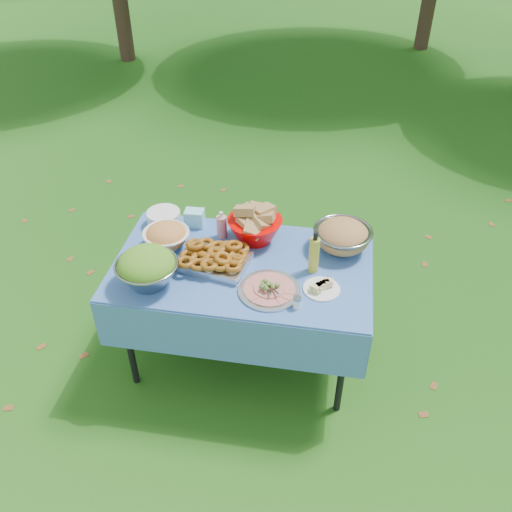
{
  "coord_description": "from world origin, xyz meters",
  "views": [
    {
      "loc": [
        0.47,
        -2.35,
        2.7
      ],
      "look_at": [
        0.08,
        0.0,
        0.83
      ],
      "focal_mm": 38.0,
      "sensor_mm": 36.0,
      "label": 1
    }
  ],
  "objects_px": {
    "oil_bottle": "(314,252)",
    "salad_bowl": "(147,268)",
    "bread_bowl": "(255,224)",
    "charcuterie_platter": "(269,285)",
    "picnic_table": "(243,313)",
    "pasta_bowl_steel": "(343,236)",
    "plate_stack": "(164,218)"
  },
  "relations": [
    {
      "from": "plate_stack",
      "to": "pasta_bowl_steel",
      "type": "bearing_deg",
      "value": -3.43
    },
    {
      "from": "oil_bottle",
      "to": "salad_bowl",
      "type": "bearing_deg",
      "value": -163.38
    },
    {
      "from": "salad_bowl",
      "to": "pasta_bowl_steel",
      "type": "distance_m",
      "value": 1.13
    },
    {
      "from": "picnic_table",
      "to": "pasta_bowl_steel",
      "type": "height_order",
      "value": "pasta_bowl_steel"
    },
    {
      "from": "plate_stack",
      "to": "pasta_bowl_steel",
      "type": "xyz_separation_m",
      "value": [
        1.1,
        -0.07,
        0.04
      ]
    },
    {
      "from": "salad_bowl",
      "to": "oil_bottle",
      "type": "relative_size",
      "value": 1.29
    },
    {
      "from": "bread_bowl",
      "to": "charcuterie_platter",
      "type": "relative_size",
      "value": 0.97
    },
    {
      "from": "picnic_table",
      "to": "oil_bottle",
      "type": "height_order",
      "value": "oil_bottle"
    },
    {
      "from": "plate_stack",
      "to": "pasta_bowl_steel",
      "type": "height_order",
      "value": "pasta_bowl_steel"
    },
    {
      "from": "oil_bottle",
      "to": "bread_bowl",
      "type": "bearing_deg",
      "value": 147.0
    },
    {
      "from": "charcuterie_platter",
      "to": "picnic_table",
      "type": "bearing_deg",
      "value": 133.52
    },
    {
      "from": "picnic_table",
      "to": "plate_stack",
      "type": "distance_m",
      "value": 0.77
    },
    {
      "from": "pasta_bowl_steel",
      "to": "salad_bowl",
      "type": "bearing_deg",
      "value": -154.11
    },
    {
      "from": "picnic_table",
      "to": "bread_bowl",
      "type": "relative_size",
      "value": 4.46
    },
    {
      "from": "salad_bowl",
      "to": "pasta_bowl_steel",
      "type": "bearing_deg",
      "value": 25.89
    },
    {
      "from": "plate_stack",
      "to": "charcuterie_platter",
      "type": "relative_size",
      "value": 0.62
    },
    {
      "from": "salad_bowl",
      "to": "bread_bowl",
      "type": "distance_m",
      "value": 0.71
    },
    {
      "from": "charcuterie_platter",
      "to": "oil_bottle",
      "type": "bearing_deg",
      "value": 44.37
    },
    {
      "from": "bread_bowl",
      "to": "salad_bowl",
      "type": "bearing_deg",
      "value": -134.92
    },
    {
      "from": "bread_bowl",
      "to": "charcuterie_platter",
      "type": "bearing_deg",
      "value": -71.12
    },
    {
      "from": "oil_bottle",
      "to": "plate_stack",
      "type": "bearing_deg",
      "value": 162.55
    },
    {
      "from": "charcuterie_platter",
      "to": "pasta_bowl_steel",
      "type": "bearing_deg",
      "value": 50.76
    },
    {
      "from": "charcuterie_platter",
      "to": "salad_bowl",
      "type": "bearing_deg",
      "value": -175.79
    },
    {
      "from": "pasta_bowl_steel",
      "to": "oil_bottle",
      "type": "xyz_separation_m",
      "value": [
        -0.15,
        -0.23,
        0.04
      ]
    },
    {
      "from": "picnic_table",
      "to": "charcuterie_platter",
      "type": "distance_m",
      "value": 0.5
    },
    {
      "from": "plate_stack",
      "to": "oil_bottle",
      "type": "distance_m",
      "value": 1.01
    },
    {
      "from": "bread_bowl",
      "to": "oil_bottle",
      "type": "relative_size",
      "value": 1.26
    },
    {
      "from": "picnic_table",
      "to": "bread_bowl",
      "type": "height_order",
      "value": "bread_bowl"
    },
    {
      "from": "bread_bowl",
      "to": "charcuterie_platter",
      "type": "xyz_separation_m",
      "value": [
        0.15,
        -0.45,
        -0.07
      ]
    },
    {
      "from": "salad_bowl",
      "to": "bread_bowl",
      "type": "bearing_deg",
      "value": 45.08
    },
    {
      "from": "picnic_table",
      "to": "bread_bowl",
      "type": "xyz_separation_m",
      "value": [
        0.03,
        0.26,
        0.49
      ]
    },
    {
      "from": "salad_bowl",
      "to": "bread_bowl",
      "type": "xyz_separation_m",
      "value": [
        0.5,
        0.5,
        -0.0
      ]
    }
  ]
}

